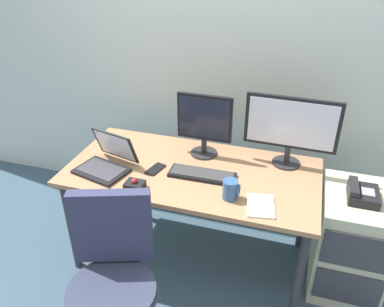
{
  "coord_description": "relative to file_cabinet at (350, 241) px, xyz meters",
  "views": [
    {
      "loc": [
        0.61,
        -1.97,
        2.04
      ],
      "look_at": [
        0.0,
        0.0,
        0.85
      ],
      "focal_mm": 36.19,
      "sensor_mm": 36.0,
      "label": 1
    }
  ],
  "objects": [
    {
      "name": "desk",
      "position": [
        -1.02,
        -0.07,
        0.31
      ],
      "size": [
        1.58,
        0.78,
        0.73
      ],
      "color": "#A37750",
      "rests_on": "ground"
    },
    {
      "name": "coffee_mug",
      "position": [
        -0.72,
        -0.29,
        0.44
      ],
      "size": [
        0.1,
        0.09,
        0.12
      ],
      "color": "#2F578C",
      "rests_on": "desk"
    },
    {
      "name": "file_cabinet",
      "position": [
        0.0,
        0.0,
        0.0
      ],
      "size": [
        0.42,
        0.53,
        0.69
      ],
      "color": "beige",
      "rests_on": "ground"
    },
    {
      "name": "ground_plane",
      "position": [
        -1.02,
        -0.07,
        -0.34
      ],
      "size": [
        8.0,
        8.0,
        0.0
      ],
      "primitive_type": "plane",
      "color": "#385161"
    },
    {
      "name": "cell_phone",
      "position": [
        -1.24,
        -0.14,
        0.39
      ],
      "size": [
        0.1,
        0.15,
        0.01
      ],
      "primitive_type": "cube",
      "rotation": [
        0.0,
        0.0,
        -0.25
      ],
      "color": "black",
      "rests_on": "desk"
    },
    {
      "name": "office_chair",
      "position": [
        -1.19,
        -0.86,
        0.1
      ],
      "size": [
        0.52,
        0.54,
        0.97
      ],
      "color": "black",
      "rests_on": "ground"
    },
    {
      "name": "back_wall",
      "position": [
        -1.02,
        0.67,
        1.06
      ],
      "size": [
        6.0,
        0.1,
        2.8
      ],
      "primitive_type": "cube",
      "color": "silver",
      "rests_on": "ground"
    },
    {
      "name": "keyboard",
      "position": [
        -0.94,
        -0.12,
        0.4
      ],
      "size": [
        0.41,
        0.14,
        0.03
      ],
      "color": "black",
      "rests_on": "desk"
    },
    {
      "name": "monitor_main",
      "position": [
        -0.46,
        0.18,
        0.65
      ],
      "size": [
        0.57,
        0.18,
        0.46
      ],
      "color": "#262628",
      "rests_on": "desk"
    },
    {
      "name": "trackball_mouse",
      "position": [
        -1.28,
        -0.36,
        0.41
      ],
      "size": [
        0.11,
        0.09,
        0.07
      ],
      "color": "black",
      "rests_on": "desk"
    },
    {
      "name": "monitor_side",
      "position": [
        -1.0,
        0.15,
        0.62
      ],
      "size": [
        0.36,
        0.18,
        0.42
      ],
      "color": "#262628",
      "rests_on": "desk"
    },
    {
      "name": "desk_phone",
      "position": [
        -0.01,
        -0.02,
        0.38
      ],
      "size": [
        0.17,
        0.2,
        0.09
      ],
      "color": "black",
      "rests_on": "file_cabinet"
    },
    {
      "name": "laptop",
      "position": [
        -1.54,
        -0.21,
        0.44
      ],
      "size": [
        0.37,
        0.36,
        0.23
      ],
      "color": "black",
      "rests_on": "desk"
    },
    {
      "name": "paper_notepad",
      "position": [
        -0.55,
        -0.32,
        0.39
      ],
      "size": [
        0.18,
        0.23,
        0.01
      ],
      "primitive_type": "cube",
      "rotation": [
        0.0,
        0.0,
        0.18
      ],
      "color": "white",
      "rests_on": "desk"
    }
  ]
}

